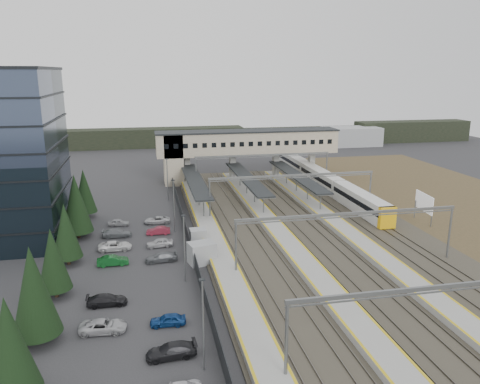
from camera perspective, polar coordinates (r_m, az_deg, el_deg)
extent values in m
plane|color=#2B2B2D|center=(63.97, -0.11, -7.23)|extent=(220.00, 220.00, 0.00)
cone|color=black|center=(38.74, -26.27, -16.34)|extent=(3.90, 3.90, 7.50)
cylinder|color=black|center=(47.49, -23.29, -15.85)|extent=(0.44, 0.44, 1.20)
cone|color=black|center=(45.48, -23.86, -10.91)|extent=(4.26, 4.26, 8.20)
cylinder|color=black|center=(55.32, -21.48, -11.22)|extent=(0.44, 0.44, 1.20)
cone|color=black|center=(53.85, -21.85, -7.56)|extent=(3.54, 3.54, 6.80)
cylinder|color=black|center=(63.47, -20.16, -7.76)|extent=(0.44, 0.44, 1.20)
cone|color=black|center=(62.16, -20.47, -4.42)|extent=(3.64, 3.64, 7.00)
cylinder|color=black|center=(72.76, -19.07, -4.83)|extent=(0.44, 0.44, 1.20)
cone|color=black|center=(71.42, -19.37, -1.30)|extent=(4.42, 4.42, 8.50)
cylinder|color=black|center=(82.21, -18.23, -2.57)|extent=(0.44, 0.44, 1.20)
cone|color=black|center=(81.19, -18.45, 0.13)|extent=(3.74, 3.74, 7.20)
imported|color=#AEAEB2|center=(47.13, -16.36, -15.43)|extent=(4.51, 2.35, 1.21)
imported|color=black|center=(51.80, -15.91, -12.54)|extent=(4.15, 1.70, 1.20)
imported|color=#11511E|center=(61.42, -15.24, -8.07)|extent=(3.91, 1.49, 1.27)
imported|color=white|center=(66.36, -14.99, -6.36)|extent=(4.50, 2.15, 1.24)
imported|color=slate|center=(71.34, -14.77, -4.86)|extent=(4.40, 1.93, 1.26)
imported|color=#97979B|center=(76.38, -14.57, -3.61)|extent=(3.43, 1.64, 1.13)
imported|color=black|center=(42.37, -8.38, -18.59)|extent=(4.43, 2.02, 1.26)
imported|color=navy|center=(46.93, -8.78, -15.14)|extent=(3.50, 1.57, 1.17)
imported|color=#5C5F64|center=(61.27, -9.59, -7.84)|extent=(4.27, 2.01, 1.20)
imported|color=#B0AFB3|center=(66.20, -9.77, -6.10)|extent=(3.78, 1.75, 1.25)
imported|color=maroon|center=(71.21, -9.93, -4.66)|extent=(3.55, 1.32, 1.16)
imported|color=#B7B7BB|center=(76.25, -10.07, -3.39)|extent=(4.13, 1.99, 1.13)
cylinder|color=slate|center=(38.81, -4.52, -15.98)|extent=(0.16, 0.16, 8.00)
cube|color=black|center=(36.95, -4.65, -10.62)|extent=(0.50, 0.25, 0.15)
cylinder|color=slate|center=(54.09, -6.80, -6.93)|extent=(0.16, 0.16, 8.00)
cube|color=black|center=(52.78, -6.93, -2.89)|extent=(0.50, 0.25, 0.15)
cylinder|color=slate|center=(71.13, -8.06, -1.72)|extent=(0.16, 0.16, 8.00)
cube|color=black|center=(70.13, -8.18, 1.42)|extent=(0.50, 0.25, 0.15)
cylinder|color=slate|center=(88.55, -8.83, 1.46)|extent=(0.16, 0.16, 8.00)
cube|color=black|center=(87.75, -8.93, 4.01)|extent=(0.50, 0.25, 0.15)
cube|color=#26282B|center=(67.40, -6.41, -5.27)|extent=(0.08, 90.00, 2.00)
cube|color=#9A9DA0|center=(59.91, -4.66, -7.42)|extent=(3.76, 3.11, 2.74)
cube|color=#9A9DA0|center=(66.77, -5.13, -5.38)|extent=(2.38, 2.02, 2.09)
cube|color=#3D382D|center=(71.58, 8.57, -4.91)|extent=(34.00, 90.00, 0.20)
cube|color=#59544C|center=(68.34, -1.55, -5.54)|extent=(0.08, 90.00, 0.14)
cube|color=#59544C|center=(68.59, -0.36, -5.46)|extent=(0.08, 90.00, 0.14)
cube|color=#59544C|center=(69.10, 1.73, -5.31)|extent=(0.08, 90.00, 0.14)
cube|color=#59544C|center=(69.43, 2.90, -5.22)|extent=(0.08, 90.00, 0.14)
cube|color=#59544C|center=(70.66, 6.49, -4.95)|extent=(0.08, 90.00, 0.14)
cube|color=#59544C|center=(71.10, 7.60, -4.86)|extent=(0.08, 90.00, 0.14)
cube|color=#59544C|center=(71.95, 9.54, -4.70)|extent=(0.08, 90.00, 0.14)
cube|color=#59544C|center=(72.47, 10.60, -4.61)|extent=(0.08, 90.00, 0.14)
cube|color=#59544C|center=(74.26, 13.87, -4.32)|extent=(0.08, 90.00, 0.14)
cube|color=#59544C|center=(74.87, 14.87, -4.23)|extent=(0.08, 90.00, 0.14)
cube|color=#59544C|center=(76.02, 16.61, -4.07)|extent=(0.08, 90.00, 0.14)
cube|color=#59544C|center=(76.70, 17.56, -3.98)|extent=(0.08, 90.00, 0.14)
cube|color=#9B9C96|center=(67.95, -3.45, -5.53)|extent=(3.20, 82.00, 0.90)
cube|color=gold|center=(67.62, -4.68, -5.23)|extent=(0.25, 82.00, 0.02)
cube|color=gold|center=(68.00, -2.24, -5.08)|extent=(0.25, 82.00, 0.02)
cube|color=#9B9C96|center=(69.95, 4.71, -4.95)|extent=(3.20, 82.00, 0.90)
cube|color=gold|center=(69.43, 3.57, -4.68)|extent=(0.25, 82.00, 0.02)
cube|color=gold|center=(70.21, 5.86, -4.51)|extent=(0.25, 82.00, 0.02)
cube|color=#9B9C96|center=(73.28, 12.27, -4.34)|extent=(3.20, 82.00, 0.90)
cube|color=gold|center=(72.58, 11.23, -4.08)|extent=(0.25, 82.00, 0.02)
cube|color=gold|center=(73.72, 13.32, -3.91)|extent=(0.25, 82.00, 0.02)
cube|color=black|center=(87.94, -5.54, 1.48)|extent=(3.00, 30.00, 0.25)
cube|color=slate|center=(87.97, -5.54, 1.38)|extent=(3.10, 30.00, 0.12)
cylinder|color=slate|center=(75.83, -4.45, -1.86)|extent=(0.20, 0.20, 3.10)
cylinder|color=slate|center=(82.05, -5.02, -0.61)|extent=(0.20, 0.20, 3.10)
cylinder|color=slate|center=(88.31, -5.52, 0.47)|extent=(0.20, 0.20, 3.10)
cylinder|color=slate|center=(94.60, -5.94, 1.40)|extent=(0.20, 0.20, 3.10)
cylinder|color=slate|center=(100.92, -6.32, 2.21)|extent=(0.20, 0.20, 3.10)
cube|color=black|center=(89.50, 0.84, 1.77)|extent=(3.00, 30.00, 0.25)
cube|color=slate|center=(89.53, 0.84, 1.68)|extent=(3.10, 30.00, 0.12)
cylinder|color=slate|center=(77.63, 2.90, -1.44)|extent=(0.20, 0.20, 3.10)
cylinder|color=slate|center=(83.72, 1.79, -0.25)|extent=(0.20, 0.20, 3.10)
cylinder|color=slate|center=(89.86, 0.83, 0.78)|extent=(0.20, 0.20, 3.10)
cylinder|color=slate|center=(96.05, 0.00, 1.67)|extent=(0.20, 0.20, 3.10)
cylinder|color=slate|center=(102.28, -0.73, 2.46)|extent=(0.20, 0.20, 3.10)
cube|color=black|center=(92.12, 6.93, 2.03)|extent=(3.00, 30.00, 0.25)
cube|color=slate|center=(92.15, 6.93, 1.94)|extent=(3.10, 30.00, 0.12)
cylinder|color=slate|center=(80.64, 9.79, -1.03)|extent=(0.20, 0.20, 3.10)
cylinder|color=slate|center=(86.52, 8.25, 0.09)|extent=(0.20, 0.20, 3.10)
cylinder|color=slate|center=(92.47, 6.90, 1.07)|extent=(0.20, 0.20, 3.10)
cylinder|color=slate|center=(98.50, 5.71, 1.92)|extent=(0.20, 0.20, 3.10)
cylinder|color=slate|center=(104.58, 4.66, 2.68)|extent=(0.20, 0.20, 3.10)
cube|color=tan|center=(103.83, 0.96, 6.06)|extent=(40.00, 6.00, 5.00)
cube|color=black|center=(103.49, 0.96, 7.46)|extent=(40.40, 6.40, 0.30)
cube|color=tan|center=(102.06, -8.15, 4.06)|extent=(4.00, 6.00, 11.00)
cube|color=black|center=(98.49, -8.98, 5.49)|extent=(1.00, 0.06, 1.00)
cube|color=black|center=(98.60, -7.81, 5.54)|extent=(1.00, 0.06, 1.00)
cube|color=black|center=(98.75, -6.65, 5.59)|extent=(1.00, 0.06, 1.00)
cube|color=black|center=(98.94, -5.49, 5.64)|extent=(1.00, 0.06, 1.00)
cube|color=black|center=(99.17, -4.34, 5.69)|extent=(1.00, 0.06, 1.00)
cube|color=black|center=(99.44, -3.19, 5.73)|extent=(1.00, 0.06, 1.00)
cube|color=black|center=(99.74, -2.05, 5.77)|extent=(1.00, 0.06, 1.00)
cube|color=black|center=(100.09, -0.91, 5.81)|extent=(1.00, 0.06, 1.00)
cube|color=black|center=(100.48, 0.21, 5.84)|extent=(1.00, 0.06, 1.00)
cube|color=black|center=(100.90, 1.33, 5.87)|extent=(1.00, 0.06, 1.00)
cube|color=black|center=(101.36, 2.44, 5.90)|extent=(1.00, 0.06, 1.00)
cube|color=black|center=(101.86, 3.54, 5.93)|extent=(1.00, 0.06, 1.00)
cube|color=black|center=(102.39, 4.62, 5.96)|extent=(1.00, 0.06, 1.00)
cube|color=black|center=(102.96, 5.70, 5.98)|extent=(1.00, 0.06, 1.00)
cube|color=black|center=(103.57, 6.76, 6.00)|extent=(1.00, 0.06, 1.00)
cube|color=black|center=(104.21, 7.81, 6.02)|extent=(1.00, 0.06, 1.00)
cube|color=black|center=(104.89, 8.85, 6.03)|extent=(1.00, 0.06, 1.00)
cube|color=black|center=(105.60, 9.87, 6.05)|extent=(1.00, 0.06, 1.00)
cube|color=black|center=(106.34, 10.88, 6.06)|extent=(1.00, 0.06, 1.00)
cube|color=#9B9C96|center=(102.63, -7.27, 2.73)|extent=(1.20, 1.60, 6.00)
cube|color=#9B9C96|center=(102.74, -6.43, 2.77)|extent=(1.20, 1.60, 6.00)
cube|color=#9B9C96|center=(104.08, -0.94, 3.01)|extent=(1.20, 1.60, 6.00)
cube|color=#9B9C96|center=(106.34, 4.37, 3.22)|extent=(1.20, 1.60, 6.00)
cube|color=#9B9C96|center=(108.95, 8.68, 3.36)|extent=(1.20, 1.60, 6.00)
cylinder|color=slate|center=(37.65, 5.67, -17.94)|extent=(0.28, 0.28, 7.00)
cube|color=slate|center=(41.95, 24.71, -10.31)|extent=(28.40, 0.25, 0.35)
cube|color=slate|center=(42.11, 24.65, -10.81)|extent=(28.40, 0.12, 0.12)
cylinder|color=slate|center=(55.03, -0.50, -7.01)|extent=(0.28, 0.28, 7.00)
cylinder|color=slate|center=(66.04, 24.17, -4.61)|extent=(0.28, 0.28, 7.00)
cube|color=slate|center=(58.05, 13.19, -2.59)|extent=(28.40, 0.25, 0.35)
cube|color=slate|center=(58.17, 13.17, -2.97)|extent=(28.40, 0.12, 0.12)
cylinder|color=slate|center=(75.65, -3.71, -1.02)|extent=(0.28, 0.28, 7.00)
cylinder|color=slate|center=(84.01, 15.56, 0.04)|extent=(0.28, 0.28, 7.00)
cube|color=slate|center=(77.88, 6.50, 2.02)|extent=(28.40, 0.25, 0.35)
cube|color=slate|center=(77.97, 6.50, 1.74)|extent=(28.40, 0.12, 0.12)
cylinder|color=slate|center=(94.94, -5.39, 2.14)|extent=(0.28, 0.28, 7.00)
cylinder|color=slate|center=(101.73, 10.50, 2.79)|extent=(0.28, 0.28, 7.00)
cube|color=slate|center=(96.73, 2.85, 4.53)|extent=(28.40, 0.25, 0.35)
cube|color=slate|center=(96.80, 2.85, 4.29)|extent=(28.40, 0.12, 0.12)
cube|color=silver|center=(82.75, 14.53, -1.20)|extent=(2.63, 18.18, 3.38)
cube|color=black|center=(82.65, 14.54, -0.95)|extent=(2.69, 17.58, 0.85)
cube|color=slate|center=(83.14, 14.46, -2.17)|extent=(2.25, 16.78, 0.47)
cube|color=silver|center=(99.41, 9.84, 1.65)|extent=(2.63, 18.18, 3.38)
cube|color=black|center=(99.33, 9.85, 1.86)|extent=(2.69, 17.58, 0.85)
cube|color=slate|center=(99.74, 9.80, 0.83)|extent=(2.25, 16.78, 0.47)
cube|color=silver|center=(116.71, 6.51, 3.66)|extent=(2.63, 18.18, 3.38)
cube|color=black|center=(116.64, 6.52, 3.84)|extent=(2.69, 17.58, 0.85)
cube|color=slate|center=(116.99, 6.49, 2.96)|extent=(2.25, 16.78, 0.47)
cube|color=yellow|center=(75.13, 17.50, -3.00)|extent=(2.65, 0.90, 3.38)
cylinder|color=slate|center=(79.10, 22.32, -2.90)|extent=(0.20, 0.20, 3.04)
cylinder|color=slate|center=(82.85, 20.55, -1.98)|extent=(0.20, 0.20, 3.04)
cube|color=silver|center=(80.48, 21.53, -1.17)|extent=(0.74, 5.68, 2.85)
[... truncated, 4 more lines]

